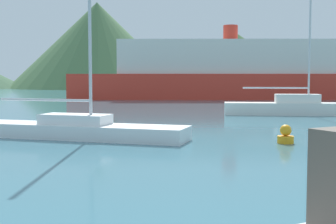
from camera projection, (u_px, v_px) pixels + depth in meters
sailboat_inner at (297, 107)px, 28.36m from camera, size 8.83×3.59×7.00m
sailboat_middle at (76, 128)px, 17.68m from camera, size 8.52×5.34×8.72m
ferry_distant at (230, 73)px, 49.06m from camera, size 33.75×11.54×7.67m
buoy_marker at (286, 136)px, 16.34m from camera, size 0.57×0.57×0.66m
hill_central at (97, 45)px, 98.12m from camera, size 36.55×36.55×17.82m
hill_east at (233, 59)px, 99.50m from camera, size 34.69×34.69×11.96m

